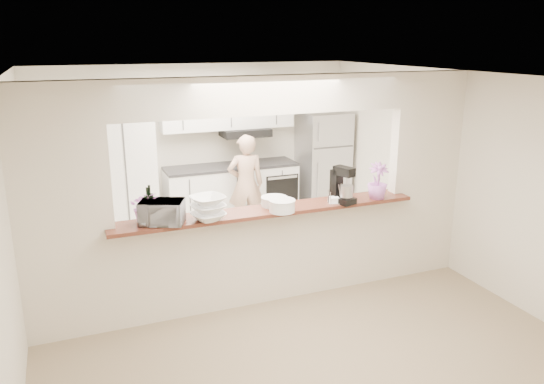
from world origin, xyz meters
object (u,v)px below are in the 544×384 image
stand_mixer (342,186)px  person (246,185)px  refrigerator (323,163)px  toaster_oven (162,212)px

stand_mixer → person: 2.35m
stand_mixer → person: (-0.35, 2.27, -0.52)m
refrigerator → toaster_oven: size_ratio=4.00×
refrigerator → toaster_oven: refrigerator is taller
toaster_oven → person: person is taller
refrigerator → person: 1.64m
stand_mixer → person: bearing=98.8°
refrigerator → toaster_oven: (-3.20, -2.75, 0.36)m
refrigerator → person: refrigerator is taller
refrigerator → person: bearing=-161.5°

